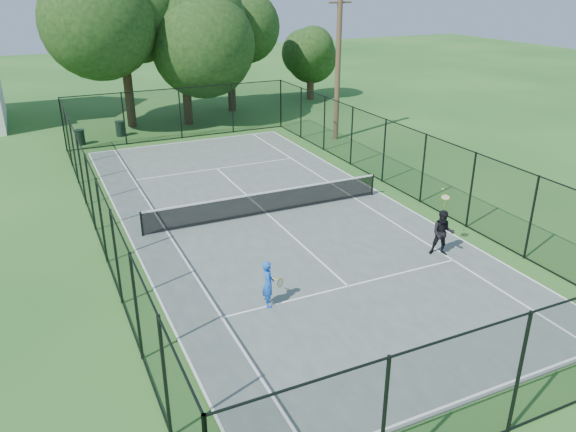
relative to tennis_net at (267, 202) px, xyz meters
name	(u,v)px	position (x,y,z in m)	size (l,w,h in m)	color
ground	(267,215)	(0.00, 0.00, -0.58)	(120.00, 120.00, 0.00)	#1E531C
tennis_court	(267,214)	(0.00, 0.00, -0.55)	(11.00, 24.00, 0.06)	#4C5A53
tennis_net	(267,202)	(0.00, 0.00, 0.00)	(10.08, 0.08, 0.95)	black
fence	(267,180)	(0.00, 0.00, 0.92)	(13.10, 26.10, 3.00)	black
tree_near_left	(122,32)	(-2.13, 17.20, 5.24)	(7.25, 7.25, 9.46)	#332114
tree_near_mid	(183,35)	(1.36, 16.33, 4.98)	(6.90, 6.90, 9.03)	#332114
tree_near_right	(230,46)	(5.31, 18.87, 3.94)	(5.15, 5.15, 7.11)	#332114
tree_far_right	(311,57)	(12.29, 20.18, 2.68)	(3.99, 3.99, 5.28)	#332114
trash_bin_left	(80,137)	(-5.65, 14.10, -0.14)	(0.58, 0.58, 0.87)	black
trash_bin_right	(120,129)	(-3.22, 15.07, -0.12)	(0.58, 0.58, 0.91)	black
utility_pole	(338,66)	(8.26, 9.00, 3.67)	(1.40, 0.30, 8.37)	#4C3823
player_blue	(268,284)	(-2.66, -6.34, 0.19)	(0.82, 0.59, 1.42)	blue
player_black	(443,233)	(4.00, -5.86, 0.29)	(1.00, 1.18, 2.16)	black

